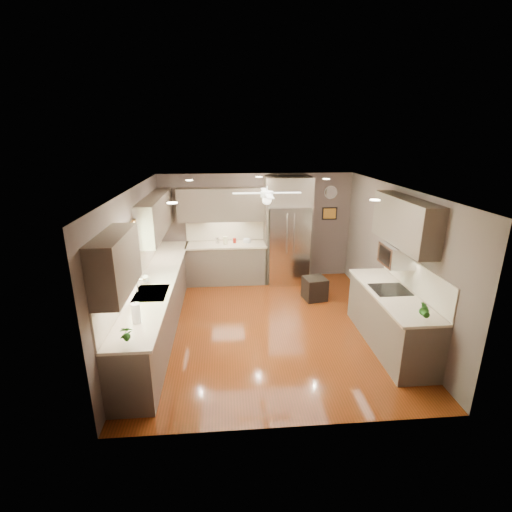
{
  "coord_description": "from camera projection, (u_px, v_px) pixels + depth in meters",
  "views": [
    {
      "loc": [
        -0.71,
        -6.03,
        3.33
      ],
      "look_at": [
        -0.16,
        0.6,
        1.15
      ],
      "focal_mm": 26.0,
      "sensor_mm": 36.0,
      "label": 1
    }
  ],
  "objects": [
    {
      "name": "wall_right",
      "position": [
        394.0,
        258.0,
        6.59
      ],
      "size": [
        0.0,
        5.0,
        5.0
      ],
      "primitive_type": "plane",
      "rotation": [
        1.57,
        0.0,
        -1.57
      ],
      "color": "brown",
      "rests_on": "ground"
    },
    {
      "name": "floor",
      "position": [
        268.0,
        325.0,
        6.81
      ],
      "size": [
        5.0,
        5.0,
        0.0
      ],
      "primitive_type": "plane",
      "color": "#52240A",
      "rests_on": "ground"
    },
    {
      "name": "right_run",
      "position": [
        391.0,
        318.0,
        6.05
      ],
      "size": [
        0.7,
        2.2,
        1.45
      ],
      "color": "brown",
      "rests_on": "ground"
    },
    {
      "name": "wall_left",
      "position": [
        136.0,
        265.0,
        6.24
      ],
      "size": [
        0.0,
        5.0,
        5.0
      ],
      "primitive_type": "plane",
      "rotation": [
        1.57,
        0.0,
        1.57
      ],
      "color": "brown",
      "rests_on": "ground"
    },
    {
      "name": "framed_print",
      "position": [
        330.0,
        213.0,
        8.81
      ],
      "size": [
        0.36,
        0.03,
        0.3
      ],
      "color": "black",
      "rests_on": "wall_back"
    },
    {
      "name": "microwave",
      "position": [
        397.0,
        255.0,
        5.98
      ],
      "size": [
        0.43,
        0.55,
        0.34
      ],
      "color": "silver",
      "rests_on": "wall_right"
    },
    {
      "name": "wall_front",
      "position": [
        294.0,
        335.0,
        4.05
      ],
      "size": [
        4.5,
        0.0,
        4.5
      ],
      "primitive_type": "plane",
      "rotation": [
        -1.57,
        0.0,
        0.0
      ],
      "color": "brown",
      "rests_on": "ground"
    },
    {
      "name": "ceiling",
      "position": [
        269.0,
        188.0,
        6.03
      ],
      "size": [
        5.0,
        5.0,
        0.0
      ],
      "primitive_type": "plane",
      "rotation": [
        3.14,
        0.0,
        0.0
      ],
      "color": "white",
      "rests_on": "ground"
    },
    {
      "name": "window",
      "position": [
        128.0,
        257.0,
        5.68
      ],
      "size": [
        0.05,
        1.12,
        0.92
      ],
      "color": "#BFF2B2",
      "rests_on": "wall_left"
    },
    {
      "name": "uppers",
      "position": [
        224.0,
        218.0,
        6.84
      ],
      "size": [
        4.5,
        4.7,
        0.95
      ],
      "color": "brown",
      "rests_on": "wall_left"
    },
    {
      "name": "potted_plant_right",
      "position": [
        425.0,
        310.0,
        4.97
      ],
      "size": [
        0.18,
        0.16,
        0.29
      ],
      "primitive_type": "imported",
      "rotation": [
        0.0,
        0.0,
        -0.21
      ],
      "color": "#235D1A",
      "rests_on": "right_run"
    },
    {
      "name": "ceiling_fan",
      "position": [
        267.0,
        196.0,
        6.36
      ],
      "size": [
        1.18,
        1.18,
        0.32
      ],
      "color": "white",
      "rests_on": "ceiling"
    },
    {
      "name": "paper_towel",
      "position": [
        136.0,
        313.0,
        4.91
      ],
      "size": [
        0.12,
        0.12,
        0.3
      ],
      "color": "white",
      "rests_on": "left_run"
    },
    {
      "name": "bowl",
      "position": [
        247.0,
        242.0,
        8.59
      ],
      "size": [
        0.24,
        0.24,
        0.05
      ],
      "primitive_type": "imported",
      "rotation": [
        0.0,
        0.0,
        -0.25
      ],
      "color": "beige",
      "rests_on": "back_run"
    },
    {
      "name": "wall_clock",
      "position": [
        331.0,
        192.0,
        8.66
      ],
      "size": [
        0.3,
        0.03,
        0.3
      ],
      "color": "white",
      "rests_on": "wall_back"
    },
    {
      "name": "canister_b",
      "position": [
        217.0,
        240.0,
        8.55
      ],
      "size": [
        0.12,
        0.12,
        0.14
      ],
      "primitive_type": "cylinder",
      "rotation": [
        0.0,
        0.0,
        -0.41
      ],
      "color": "silver",
      "rests_on": "back_run"
    },
    {
      "name": "refrigerator",
      "position": [
        288.0,
        232.0,
        8.53
      ],
      "size": [
        1.06,
        0.75,
        2.45
      ],
      "color": "silver",
      "rests_on": "ground"
    },
    {
      "name": "stool",
      "position": [
        315.0,
        288.0,
        7.83
      ],
      "size": [
        0.51,
        0.51,
        0.5
      ],
      "color": "black",
      "rests_on": "ground"
    },
    {
      "name": "left_run",
      "position": [
        159.0,
        302.0,
        6.64
      ],
      "size": [
        0.65,
        4.7,
        1.45
      ],
      "color": "brown",
      "rests_on": "ground"
    },
    {
      "name": "soap_bottle",
      "position": [
        146.0,
        278.0,
        6.24
      ],
      "size": [
        0.11,
        0.11,
        0.19
      ],
      "primitive_type": "imported",
      "rotation": [
        0.0,
        0.0,
        0.31
      ],
      "color": "white",
      "rests_on": "left_run"
    },
    {
      "name": "sink",
      "position": [
        151.0,
        295.0,
        5.9
      ],
      "size": [
        0.5,
        0.7,
        0.32
      ],
      "color": "silver",
      "rests_on": "left_run"
    },
    {
      "name": "canister_c",
      "position": [
        225.0,
        240.0,
        8.49
      ],
      "size": [
        0.12,
        0.12,
        0.17
      ],
      "primitive_type": "cylinder",
      "rotation": [
        0.0,
        0.0,
        0.24
      ],
      "color": "beige",
      "rests_on": "back_run"
    },
    {
      "name": "wall_back",
      "position": [
        256.0,
        227.0,
        8.78
      ],
      "size": [
        4.5,
        0.0,
        4.5
      ],
      "primitive_type": "plane",
      "rotation": [
        1.57,
        0.0,
        0.0
      ],
      "color": "brown",
      "rests_on": "ground"
    },
    {
      "name": "back_run",
      "position": [
        227.0,
        262.0,
        8.69
      ],
      "size": [
        1.85,
        0.65,
        1.45
      ],
      "color": "brown",
      "rests_on": "ground"
    },
    {
      "name": "recessed_lights",
      "position": [
        264.0,
        186.0,
        6.41
      ],
      "size": [
        2.84,
        3.14,
        0.01
      ],
      "color": "white",
      "rests_on": "ceiling"
    },
    {
      "name": "potted_plant_left",
      "position": [
        125.0,
        334.0,
        4.4
      ],
      "size": [
        0.18,
        0.14,
        0.29
      ],
      "primitive_type": "imported",
      "rotation": [
        0.0,
        0.0,
        0.25
      ],
      "color": "#235D1A",
      "rests_on": "left_run"
    },
    {
      "name": "canister_d",
      "position": [
        235.0,
        240.0,
        8.58
      ],
      "size": [
        0.09,
        0.09,
        0.11
      ],
      "primitive_type": "cylinder",
      "rotation": [
        0.0,
        0.0,
        -0.29
      ],
      "color": "maroon",
      "rests_on": "back_run"
    }
  ]
}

